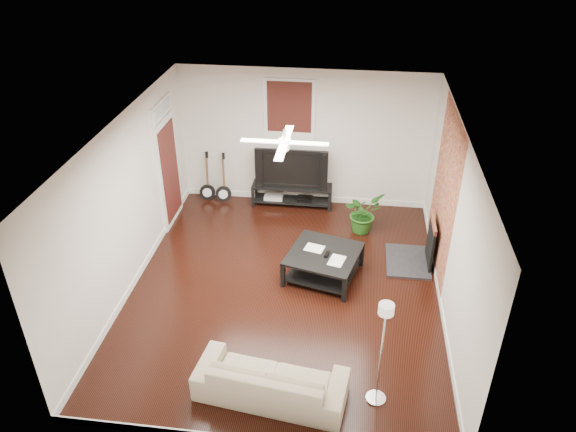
% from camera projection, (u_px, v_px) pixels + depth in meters
% --- Properties ---
extents(room, '(5.01, 6.01, 2.81)m').
position_uv_depth(room, '(285.00, 215.00, 8.39)').
color(room, black).
rests_on(room, ground).
extents(brick_accent, '(0.02, 2.20, 2.80)m').
position_uv_depth(brick_accent, '(444.00, 194.00, 8.97)').
color(brick_accent, brown).
rests_on(brick_accent, floor).
extents(fireplace, '(0.80, 1.10, 0.92)m').
position_uv_depth(fireplace, '(419.00, 241.00, 9.49)').
color(fireplace, black).
rests_on(fireplace, floor).
extents(window_back, '(1.00, 0.06, 1.30)m').
position_uv_depth(window_back, '(289.00, 112.00, 10.67)').
color(window_back, '#33130E').
rests_on(window_back, wall_back).
extents(door_left, '(0.08, 1.00, 2.50)m').
position_uv_depth(door_left, '(168.00, 162.00, 10.35)').
color(door_left, white).
rests_on(door_left, wall_left).
extents(tv_stand, '(1.62, 0.43, 0.45)m').
position_uv_depth(tv_stand, '(292.00, 195.00, 11.38)').
color(tv_stand, black).
rests_on(tv_stand, floor).
extents(tv, '(1.46, 0.19, 0.84)m').
position_uv_depth(tv, '(292.00, 166.00, 11.07)').
color(tv, black).
rests_on(tv, tv_stand).
extents(coffee_table, '(1.36, 1.36, 0.47)m').
position_uv_depth(coffee_table, '(323.00, 264.00, 9.29)').
color(coffee_table, black).
rests_on(coffee_table, floor).
extents(sofa, '(2.02, 1.01, 0.57)m').
position_uv_depth(sofa, '(271.00, 379.00, 7.06)').
color(sofa, '#C9B197').
rests_on(sofa, floor).
extents(floor_lamp, '(0.29, 0.29, 1.58)m').
position_uv_depth(floor_lamp, '(381.00, 354.00, 6.74)').
color(floor_lamp, silver).
rests_on(floor_lamp, floor).
extents(potted_plant, '(0.91, 0.93, 0.78)m').
position_uv_depth(potted_plant, '(363.00, 213.00, 10.44)').
color(potted_plant, '#25601B').
rests_on(potted_plant, floor).
extents(guitar_left, '(0.35, 0.27, 1.05)m').
position_uv_depth(guitar_left, '(206.00, 178.00, 11.40)').
color(guitar_left, black).
rests_on(guitar_left, floor).
extents(guitar_right, '(0.37, 0.30, 1.05)m').
position_uv_depth(guitar_right, '(223.00, 179.00, 11.34)').
color(guitar_right, black).
rests_on(guitar_right, floor).
extents(ceiling_fan, '(1.24, 1.24, 0.32)m').
position_uv_depth(ceiling_fan, '(284.00, 142.00, 7.78)').
color(ceiling_fan, white).
rests_on(ceiling_fan, ceiling).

